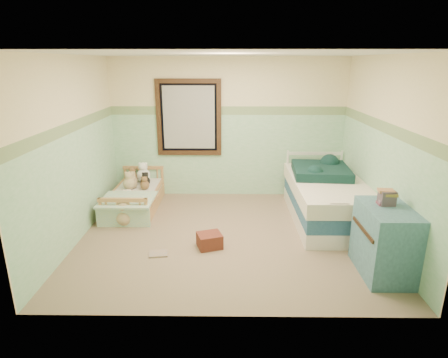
{
  "coord_description": "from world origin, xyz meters",
  "views": [
    {
      "loc": [
        0.01,
        -4.92,
        2.4
      ],
      "look_at": [
        -0.05,
        0.35,
        0.75
      ],
      "focal_mm": 29.96,
      "sensor_mm": 36.0,
      "label": 1
    }
  ],
  "objects_px": {
    "twin_bed_frame": "(325,213)",
    "dresser": "(385,241)",
    "red_pillow": "(210,240)",
    "floor_book": "(158,254)",
    "toddler_bed_frame": "(136,203)",
    "plush_floor_tan": "(125,217)",
    "plush_floor_cream": "(128,203)"
  },
  "relations": [
    {
      "from": "red_pillow",
      "to": "floor_book",
      "type": "height_order",
      "value": "red_pillow"
    },
    {
      "from": "plush_floor_cream",
      "to": "twin_bed_frame",
      "type": "distance_m",
      "value": 3.27
    },
    {
      "from": "toddler_bed_frame",
      "to": "floor_book",
      "type": "bearing_deg",
      "value": -67.14
    },
    {
      "from": "plush_floor_tan",
      "to": "floor_book",
      "type": "bearing_deg",
      "value": -53.2
    },
    {
      "from": "plush_floor_tan",
      "to": "floor_book",
      "type": "xyz_separation_m",
      "value": [
        0.68,
        -0.91,
        -0.12
      ]
    },
    {
      "from": "dresser",
      "to": "floor_book",
      "type": "height_order",
      "value": "dresser"
    },
    {
      "from": "plush_floor_cream",
      "to": "plush_floor_tan",
      "type": "xyz_separation_m",
      "value": [
        0.12,
        -0.65,
        0.01
      ]
    },
    {
      "from": "floor_book",
      "to": "toddler_bed_frame",
      "type": "bearing_deg",
      "value": 104.92
    },
    {
      "from": "red_pillow",
      "to": "floor_book",
      "type": "bearing_deg",
      "value": -162.05
    },
    {
      "from": "plush_floor_tan",
      "to": "plush_floor_cream",
      "type": "bearing_deg",
      "value": 100.44
    },
    {
      "from": "plush_floor_tan",
      "to": "floor_book",
      "type": "height_order",
      "value": "plush_floor_tan"
    },
    {
      "from": "plush_floor_cream",
      "to": "floor_book",
      "type": "relative_size",
      "value": 1.01
    },
    {
      "from": "plush_floor_tan",
      "to": "red_pillow",
      "type": "distance_m",
      "value": 1.51
    },
    {
      "from": "dresser",
      "to": "red_pillow",
      "type": "bearing_deg",
      "value": 163.4
    },
    {
      "from": "toddler_bed_frame",
      "to": "twin_bed_frame",
      "type": "xyz_separation_m",
      "value": [
        3.13,
        -0.47,
        0.01
      ]
    },
    {
      "from": "toddler_bed_frame",
      "to": "dresser",
      "type": "height_order",
      "value": "dresser"
    },
    {
      "from": "plush_floor_tan",
      "to": "dresser",
      "type": "height_order",
      "value": "dresser"
    },
    {
      "from": "twin_bed_frame",
      "to": "red_pillow",
      "type": "height_order",
      "value": "twin_bed_frame"
    },
    {
      "from": "plush_floor_cream",
      "to": "red_pillow",
      "type": "relative_size",
      "value": 0.78
    },
    {
      "from": "toddler_bed_frame",
      "to": "twin_bed_frame",
      "type": "bearing_deg",
      "value": -8.51
    },
    {
      "from": "dresser",
      "to": "floor_book",
      "type": "distance_m",
      "value": 2.79
    },
    {
      "from": "toddler_bed_frame",
      "to": "red_pillow",
      "type": "xyz_separation_m",
      "value": [
        1.34,
        -1.4,
        0.0
      ]
    },
    {
      "from": "plush_floor_tan",
      "to": "toddler_bed_frame",
      "type": "bearing_deg",
      "value": 90.22
    },
    {
      "from": "toddler_bed_frame",
      "to": "plush_floor_tan",
      "type": "height_order",
      "value": "plush_floor_tan"
    },
    {
      "from": "red_pillow",
      "to": "floor_book",
      "type": "relative_size",
      "value": 1.3
    },
    {
      "from": "toddler_bed_frame",
      "to": "twin_bed_frame",
      "type": "distance_m",
      "value": 3.17
    },
    {
      "from": "plush_floor_cream",
      "to": "dresser",
      "type": "distance_m",
      "value": 4.05
    },
    {
      "from": "toddler_bed_frame",
      "to": "plush_floor_tan",
      "type": "distance_m",
      "value": 0.71
    },
    {
      "from": "dresser",
      "to": "red_pillow",
      "type": "relative_size",
      "value": 2.66
    },
    {
      "from": "red_pillow",
      "to": "floor_book",
      "type": "xyz_separation_m",
      "value": [
        -0.66,
        -0.21,
        -0.09
      ]
    },
    {
      "from": "plush_floor_cream",
      "to": "twin_bed_frame",
      "type": "xyz_separation_m",
      "value": [
        3.25,
        -0.41,
        -0.01
      ]
    },
    {
      "from": "twin_bed_frame",
      "to": "dresser",
      "type": "distance_m",
      "value": 1.61
    }
  ]
}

